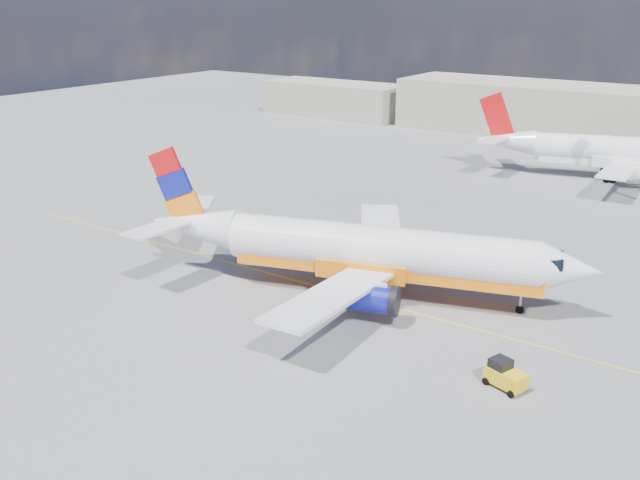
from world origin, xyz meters
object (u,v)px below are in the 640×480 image
Objects in this scene: second_jet at (620,152)px; traffic_cone at (388,303)px; main_jet at (365,251)px; gse_tug at (505,375)px.

traffic_cone is (-4.36, -48.69, -3.04)m from second_jet.
second_jet is at bearing 64.65° from main_jet.
traffic_cone is (2.61, -0.96, -3.17)m from main_jet.
second_jet is 48.98m from traffic_cone.
traffic_cone is at bearing -112.63° from second_jet.
main_jet reaches higher than traffic_cone.
gse_tug is at bearing -100.59° from second_jet.
second_jet is (6.97, 47.73, -0.14)m from main_jet.
second_jet is at bearing 84.89° from traffic_cone.
main_jet is 48.24m from second_jet.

